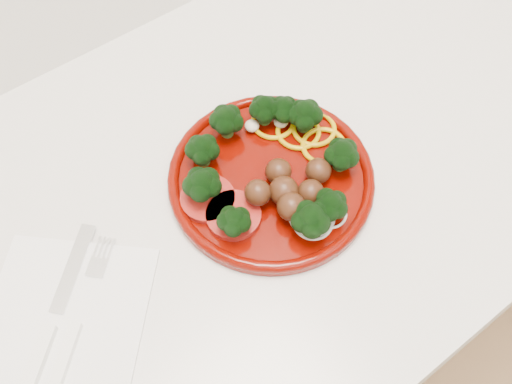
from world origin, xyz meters
TOP-DOWN VIEW (x-y plane):
  - counter at (0.00, 1.70)m, footprint 2.40×0.60m
  - plate at (0.19, 1.68)m, footprint 0.25×0.25m
  - napkin at (-0.09, 1.67)m, footprint 0.24×0.24m
  - knife at (-0.11, 1.67)m, footprint 0.16×0.15m
  - fork at (-0.09, 1.64)m, footprint 0.14×0.13m

SIDE VIEW (x-z plane):
  - counter at x=0.00m, z-range 0.00..0.90m
  - napkin at x=-0.09m, z-range 0.90..0.90m
  - fork at x=-0.09m, z-range 0.90..0.91m
  - knife at x=-0.11m, z-range 0.90..0.91m
  - plate at x=0.19m, z-range 0.89..0.95m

